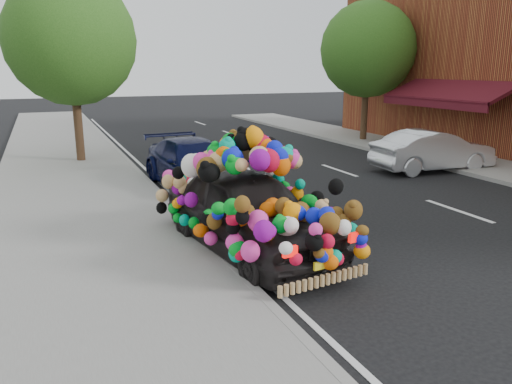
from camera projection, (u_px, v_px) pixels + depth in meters
ground at (321, 231)px, 9.95m from camera, size 100.00×100.00×0.00m
sidewalk at (96, 260)px, 8.30m from camera, size 4.00×60.00×0.12m
kerb at (208, 244)px, 9.04m from camera, size 0.15×60.00×0.13m
footpath_far at (498, 169)px, 15.75m from camera, size 3.00×40.00×0.12m
lane_markings at (458, 211)px, 11.33m from camera, size 6.00×50.00×0.01m
tree_near_sidewalk at (71, 40)px, 16.00m from camera, size 4.20×4.20×6.13m
tree_far_b at (368, 50)px, 20.98m from camera, size 4.00×4.00×5.90m
plush_art_car at (248, 193)px, 8.64m from camera, size 2.61×4.62×2.08m
navy_sedan at (194, 165)px, 13.32m from camera, size 2.12×4.58×1.30m
silver_hatchback at (433, 151)px, 15.59m from camera, size 3.96×1.61×1.28m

